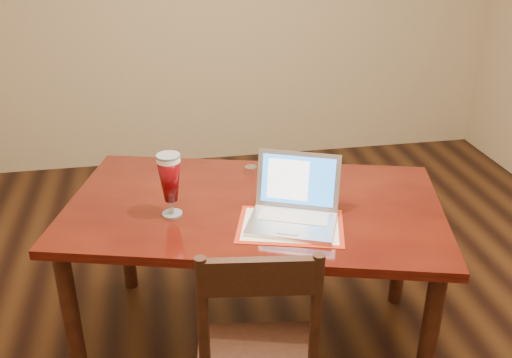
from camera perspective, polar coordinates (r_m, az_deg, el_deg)
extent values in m
plane|color=black|center=(2.95, 4.29, -17.16)|extent=(5.00, 5.00, 0.00)
cube|color=#4C130A|center=(2.59, -0.21, -2.87)|extent=(1.87, 1.36, 0.04)
cylinder|color=#381A0E|center=(2.67, -17.90, -13.48)|extent=(0.07, 0.07, 0.75)
cylinder|color=#381A0E|center=(2.54, 16.79, -15.57)|extent=(0.07, 0.07, 0.75)
cylinder|color=#381A0E|center=(3.26, -12.92, -5.01)|extent=(0.07, 0.07, 0.75)
cylinder|color=#381A0E|center=(3.16, 14.36, -6.28)|extent=(0.07, 0.07, 0.75)
cube|color=#AC260F|center=(2.40, 3.46, -4.73)|extent=(0.51, 0.42, 0.00)
cube|color=white|center=(2.40, 3.46, -4.69)|extent=(0.46, 0.37, 0.00)
cube|color=#B8B8BD|center=(2.40, 3.58, -4.50)|extent=(0.43, 0.37, 0.02)
cube|color=silver|center=(2.44, 3.77, -3.74)|extent=(0.32, 0.22, 0.00)
cube|color=#B3B3B8|center=(2.34, 3.32, -5.16)|extent=(0.11, 0.09, 0.00)
cube|color=#B8B8BD|center=(2.48, 4.23, -0.13)|extent=(0.36, 0.21, 0.24)
cube|color=blue|center=(2.47, 4.21, -0.15)|extent=(0.31, 0.17, 0.20)
cube|color=white|center=(2.48, 3.22, -0.06)|extent=(0.18, 0.11, 0.17)
cylinder|color=silver|center=(2.51, -8.37, -3.47)|extent=(0.09, 0.09, 0.01)
cylinder|color=silver|center=(2.49, -8.42, -2.74)|extent=(0.02, 0.02, 0.06)
cylinder|color=silver|center=(2.40, -8.76, 1.96)|extent=(0.10, 0.10, 0.02)
cylinder|color=silver|center=(2.39, -8.79, 2.29)|extent=(0.10, 0.10, 0.01)
cylinder|color=silver|center=(2.85, -0.53, 0.88)|extent=(0.06, 0.06, 0.04)
cylinder|color=silver|center=(2.87, 2.51, 1.04)|extent=(0.06, 0.06, 0.04)
cylinder|color=black|center=(1.91, -5.24, -15.05)|extent=(0.04, 0.04, 0.57)
cylinder|color=black|center=(1.92, 5.93, -14.70)|extent=(0.04, 0.04, 0.57)
cube|color=black|center=(1.78, 0.39, -9.74)|extent=(0.36, 0.08, 0.13)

